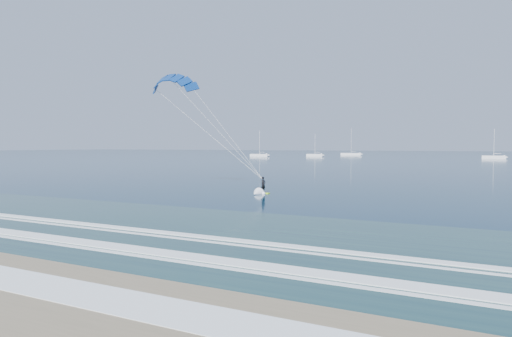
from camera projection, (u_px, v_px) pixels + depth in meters
The scene contains 6 objects.
ground at pixel (29, 279), 17.13m from camera, with size 900.00×900.00×0.00m, color #07283D.
kitesurfer_rig at pixel (212, 125), 48.89m from camera, with size 14.90×4.44×13.90m.
sailboat_0 at pixel (260, 155), 209.20m from camera, with size 8.86×2.40×12.03m.
sailboat_1 at pixel (315, 155), 210.07m from camera, with size 7.66×2.40×10.66m.
sailboat_2 at pixel (351, 154), 238.84m from camera, with size 10.68×2.40×14.13m.
sailboat_3 at pixel (494, 157), 175.61m from camera, with size 8.25×2.40×11.51m.
Camera 1 is at (15.30, -11.16, 5.02)m, focal length 32.00 mm.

